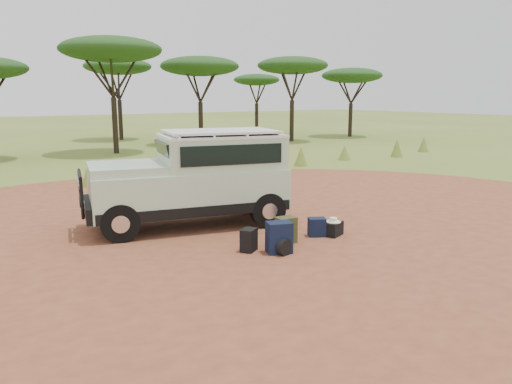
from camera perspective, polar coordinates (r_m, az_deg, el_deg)
ground at (r=9.95m, az=-3.95°, el=-6.86°), size 140.00×140.00×0.00m
dirt_clearing at (r=9.95m, az=-3.95°, el=-6.84°), size 23.00×23.00×0.01m
grass_fringe at (r=17.74m, az=-17.99°, el=1.92°), size 36.60×1.60×0.90m
acacia_treeline at (r=28.59m, az=-23.87°, el=13.79°), size 46.70×13.20×6.26m
safari_vehicle at (r=11.78m, az=-6.98°, el=1.32°), size 4.87×2.82×2.24m
backpack_black at (r=9.90m, az=-0.83°, el=-5.53°), size 0.42×0.39×0.46m
backpack_navy at (r=9.79m, az=2.65°, el=-5.23°), size 0.56×0.48×0.62m
backpack_olive at (r=10.46m, az=3.44°, el=-4.37°), size 0.43×0.33×0.56m
duffel_navy at (r=11.02m, az=6.96°, el=-4.01°), size 0.45×0.42×0.41m
hard_case at (r=11.13m, az=8.79°, el=-4.18°), size 0.52×0.45×0.31m
stuff_sack at (r=9.75m, az=2.83°, el=-6.21°), size 0.37×0.37×0.33m
safari_hat at (r=11.08m, az=8.82°, el=-3.22°), size 0.34×0.34×0.10m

